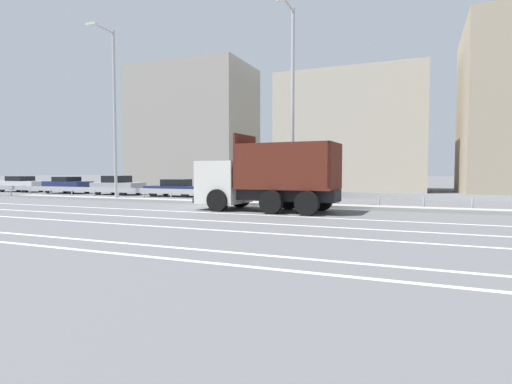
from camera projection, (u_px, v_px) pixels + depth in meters
name	position (u px, v px, depth m)	size (l,w,h in m)	color
ground_plane	(208.00, 207.00, 20.79)	(320.00, 320.00, 0.00)	#565659
lane_strip_0	(253.00, 215.00, 17.13)	(58.87, 0.16, 0.01)	silver
lane_strip_1	(226.00, 222.00, 14.80)	(58.87, 0.16, 0.01)	silver
lane_strip_2	(197.00, 229.00, 12.91)	(58.87, 0.16, 0.01)	silver
lane_strip_3	(137.00, 244.00, 10.17)	(58.87, 0.16, 0.01)	silver
lane_strip_4	(105.00, 252.00, 9.15)	(58.87, 0.16, 0.01)	silver
median_island	(225.00, 203.00, 22.57)	(32.38, 1.10, 0.18)	gray
median_guardrail	(231.00, 194.00, 23.31)	(58.87, 0.09, 0.78)	#9EA0A5
dump_truck	(252.00, 184.00, 19.06)	(6.83, 2.83, 3.61)	silver
median_road_sign	(231.00, 181.00, 22.34)	(0.85, 0.16, 2.43)	white
street_lamp_1	(113.00, 109.00, 25.12)	(0.71, 2.10, 10.70)	#ADADB2
street_lamp_2	(292.00, 99.00, 20.65)	(0.70, 1.91, 10.27)	#ADADB2
parked_car_0	(21.00, 184.00, 36.44)	(4.61, 2.02, 1.44)	silver
parked_car_1	(68.00, 185.00, 33.97)	(4.01, 1.97, 1.42)	navy
parked_car_2	(118.00, 185.00, 31.99)	(4.07, 2.12, 1.53)	#A3A3A8
parked_car_3	(175.00, 188.00, 29.74)	(4.38, 2.19, 1.29)	navy
background_building_0	(193.00, 128.00, 45.61)	(13.24, 8.25, 13.57)	gray
background_building_1	(352.00, 133.00, 40.06)	(13.94, 8.79, 11.39)	#B7AD99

